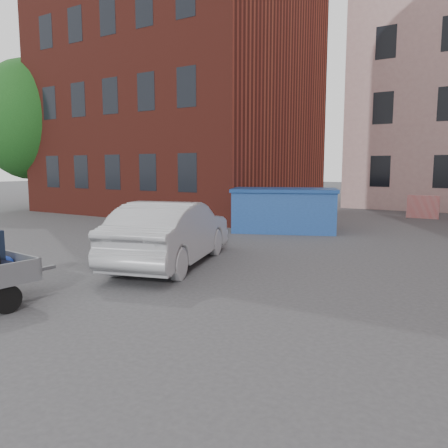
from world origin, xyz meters
The scene contains 6 objects.
ground centered at (0.00, 0.00, 0.00)m, with size 120.00×120.00×0.00m, color #38383A.
building_brick centered at (-9.00, 13.00, 7.00)m, with size 12.00×10.00×14.00m, color #591E16.
far_building centered at (-20.00, 22.00, 4.00)m, with size 6.00×6.00×8.00m, color maroon.
tree centered at (-16.00, 9.00, 5.17)m, with size 5.28×5.28×8.30m.
dumpster centered at (-1.07, 8.27, 0.75)m, with size 3.98×3.04×1.49m.
silver_car centered at (-1.13, 2.13, 0.73)m, with size 1.54×4.41×1.45m, color #A1A3A8.
Camera 1 is at (5.06, -5.61, 2.22)m, focal length 35.00 mm.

